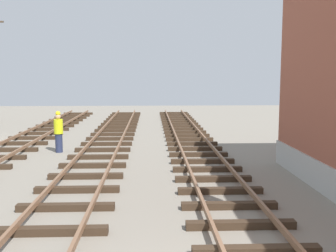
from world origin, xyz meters
name	(u,v)px	position (x,y,z in m)	size (l,w,h in m)	color
track_worker_foreground	(59,132)	(-5.41, 12.72, 0.93)	(0.40, 0.40, 1.87)	#262D4C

